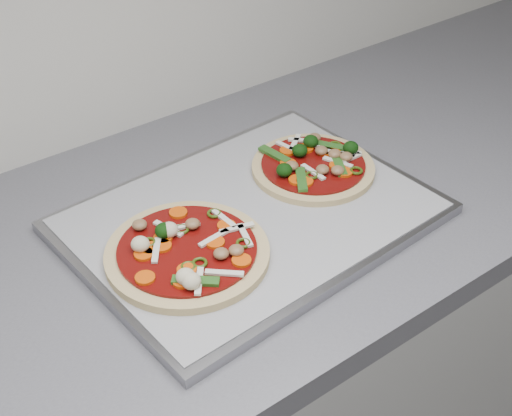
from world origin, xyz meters
TOP-DOWN VIEW (x-y plane):
  - base_cabinet at (0.00, 1.30)m, footprint 3.60×0.60m
  - countertop at (0.00, 1.30)m, footprint 3.60×0.60m
  - baking_tray at (-0.29, 1.27)m, footprint 0.51×0.39m
  - parchment at (-0.29, 1.27)m, footprint 0.49×0.37m
  - pizza_left at (-0.42, 1.24)m, footprint 0.26×0.26m
  - pizza_right at (-0.15, 1.30)m, footprint 0.23×0.23m

SIDE VIEW (x-z plane):
  - base_cabinet at x=0.00m, z-range 0.00..0.86m
  - countertop at x=0.00m, z-range 0.86..0.90m
  - baking_tray at x=-0.29m, z-range 0.90..0.92m
  - parchment at x=-0.29m, z-range 0.92..0.92m
  - pizza_right at x=-0.15m, z-range 0.91..0.94m
  - pizza_left at x=-0.42m, z-range 0.91..0.95m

